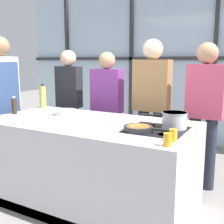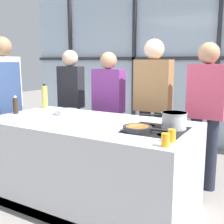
% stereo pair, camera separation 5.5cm
% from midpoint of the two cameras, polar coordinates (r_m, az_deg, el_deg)
% --- Properties ---
extents(ground_plane, '(18.00, 18.00, 0.00)m').
position_cam_midpoint_polar(ground_plane, '(3.18, -4.01, -17.68)').
color(ground_plane, gray).
extents(back_window_wall, '(6.40, 0.10, 2.80)m').
position_cam_midpoint_polar(back_window_wall, '(5.29, 12.62, 9.13)').
color(back_window_wall, silver).
rests_on(back_window_wall, ground_plane).
extents(demo_island, '(2.14, 1.07, 0.89)m').
position_cam_midpoint_polar(demo_island, '(3.00, -4.11, -10.21)').
color(demo_island, silver).
rests_on(demo_island, ground_plane).
extents(chef, '(0.25, 0.41, 1.80)m').
position_cam_midpoint_polar(chef, '(3.89, -20.48, 3.03)').
color(chef, '#232838').
rests_on(chef, ground_plane).
extents(spectator_far_left, '(0.38, 0.23, 1.65)m').
position_cam_midpoint_polar(spectator_far_left, '(4.17, -7.95, 2.89)').
color(spectator_far_left, black).
rests_on(spectator_far_left, ground_plane).
extents(spectator_center_left, '(0.43, 0.23, 1.61)m').
position_cam_midpoint_polar(spectator_center_left, '(3.82, -0.30, 1.62)').
color(spectator_center_left, '#47382D').
rests_on(spectator_center_left, ground_plane).
extents(spectator_center_right, '(0.45, 0.25, 1.75)m').
position_cam_midpoint_polar(spectator_center_right, '(3.54, 8.72, 2.22)').
color(spectator_center_right, '#232838').
rests_on(spectator_center_right, ground_plane).
extents(spectator_far_right, '(0.41, 0.24, 1.70)m').
position_cam_midpoint_polar(spectator_far_right, '(3.37, 18.93, 0.94)').
color(spectator_far_right, '#232838').
rests_on(spectator_far_right, ground_plane).
extents(frying_pan, '(0.47, 0.26, 0.04)m').
position_cam_midpoint_polar(frying_pan, '(2.47, 5.95, -3.35)').
color(frying_pan, '#232326').
rests_on(frying_pan, demo_island).
extents(saucepan, '(0.40, 0.26, 0.15)m').
position_cam_midpoint_polar(saucepan, '(2.61, 13.04, -1.61)').
color(saucepan, silver).
rests_on(saucepan, demo_island).
extents(white_plate, '(0.23, 0.23, 0.01)m').
position_cam_midpoint_polar(white_plate, '(2.94, -16.80, -1.87)').
color(white_plate, white).
rests_on(white_plate, demo_island).
extents(mixing_bowl, '(0.26, 0.26, 0.06)m').
position_cam_midpoint_polar(mixing_bowl, '(3.27, -8.75, 0.08)').
color(mixing_bowl, silver).
rests_on(mixing_bowl, demo_island).
extents(oil_bottle, '(0.07, 0.07, 0.31)m').
position_cam_midpoint_polar(oil_bottle, '(3.76, -13.09, 3.07)').
color(oil_bottle, '#E0CC4C').
rests_on(oil_bottle, demo_island).
extents(pepper_grinder, '(0.06, 0.06, 0.21)m').
position_cam_midpoint_polar(pepper_grinder, '(3.44, -18.57, 1.25)').
color(pepper_grinder, '#332319').
rests_on(pepper_grinder, demo_island).
extents(juice_glass_near, '(0.06, 0.06, 0.10)m').
position_cam_midpoint_polar(juice_glass_near, '(2.06, 11.56, -5.61)').
color(juice_glass_near, orange).
rests_on(juice_glass_near, demo_island).
extents(juice_glass_far, '(0.06, 0.06, 0.10)m').
position_cam_midpoint_polar(juice_glass_far, '(2.19, 12.73, -4.70)').
color(juice_glass_far, orange).
rests_on(juice_glass_far, demo_island).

